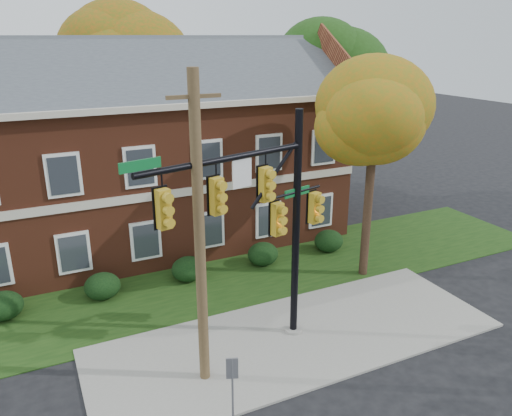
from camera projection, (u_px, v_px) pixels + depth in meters
name	position (u px, v px, depth m)	size (l,w,h in m)	color
ground	(313.00, 355.00, 16.17)	(120.00, 120.00, 0.00)	black
sidewalk	(297.00, 338.00, 17.01)	(14.00, 5.00, 0.08)	gray
grass_strip	(239.00, 277.00, 21.28)	(30.00, 6.00, 0.04)	#193811
apartment_building	(150.00, 141.00, 23.91)	(18.80, 8.80, 9.74)	brown
hedge_far_left	(3.00, 306.00, 18.05)	(1.40, 1.26, 1.05)	black
hedge_left	(102.00, 286.00, 19.48)	(1.40, 1.26, 1.05)	black
hedge_center	(188.00, 269.00, 20.90)	(1.40, 1.26, 1.05)	black
hedge_right	(263.00, 254.00, 22.32)	(1.40, 1.26, 1.05)	black
hedge_far_right	(329.00, 241.00, 23.74)	(1.40, 1.26, 1.05)	black
tree_near_right	(381.00, 120.00, 19.40)	(4.50, 4.25, 8.58)	black
tree_right_rear	(339.00, 66.00, 28.21)	(6.30, 5.95, 10.62)	black
tree_far_rear	(135.00, 52.00, 29.87)	(6.84, 6.46, 11.52)	black
traffic_signal	(264.00, 212.00, 14.95)	(6.75, 1.92, 7.73)	gray
utility_pole	(200.00, 238.00, 13.53)	(1.41, 0.30, 9.08)	brown
sign_post	(232.00, 381.00, 12.71)	(0.31, 0.15, 2.16)	slate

